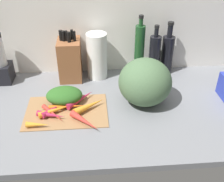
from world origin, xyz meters
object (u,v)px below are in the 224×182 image
object	(u,v)px
carrot_4	(56,110)
bottle_0	(139,51)
carrot_8	(53,113)
paper_towel_roll	(97,56)
winter_squash	(145,82)
bottle_2	(167,53)
carrot_0	(51,115)
bottle_1	(154,56)
knife_block	(70,59)
carrot_1	(37,125)
cutting_board	(67,111)
carrot_3	(53,109)
carrot_5	(89,106)
carrot_2	(85,121)
carrot_7	(81,99)
carrot_6	(68,106)

from	to	relation	value
carrot_4	bottle_0	world-z (taller)	bottle_0
carrot_8	bottle_0	distance (cm)	60.13
carrot_4	paper_towel_roll	bearing A→B (deg)	58.79
winter_squash	bottle_2	world-z (taller)	bottle_2
carrot_0	bottle_1	bearing A→B (deg)	34.07
carrot_0	knife_block	bearing A→B (deg)	78.67
paper_towel_roll	carrot_1	bearing A→B (deg)	-122.18
carrot_1	bottle_0	size ratio (longest dim) A/B	0.28
paper_towel_roll	carrot_4	bearing A→B (deg)	-121.21
cutting_board	carrot_4	distance (cm)	5.27
bottle_1	carrot_0	bearing A→B (deg)	-145.93
carrot_3	carrot_5	world-z (taller)	carrot_5
carrot_2	knife_block	size ratio (longest dim) A/B	0.59
carrot_2	bottle_0	bearing A→B (deg)	54.75
carrot_5	winter_squash	distance (cm)	29.13
carrot_3	bottle_2	bearing A→B (deg)	29.56
carrot_7	bottle_0	world-z (taller)	bottle_0
carrot_2	carrot_6	xyz separation A→B (cm)	(-8.24, 12.34, -0.47)
carrot_3	carrot_4	distance (cm)	1.70
carrot_1	paper_towel_roll	size ratio (longest dim) A/B	0.38
carrot_0	carrot_1	world-z (taller)	carrot_0
carrot_2	winter_squash	bearing A→B (deg)	28.66
carrot_6	winter_squash	bearing A→B (deg)	5.68
carrot_7	paper_towel_roll	bearing A→B (deg)	70.37
carrot_1	carrot_5	bearing A→B (deg)	26.98
carrot_5	carrot_8	size ratio (longest dim) A/B	1.05
carrot_7	knife_block	world-z (taller)	knife_block
carrot_5	bottle_1	world-z (taller)	bottle_1
carrot_8	carrot_5	bearing A→B (deg)	12.78
carrot_3	bottle_0	distance (cm)	58.76
cutting_board	paper_towel_roll	world-z (taller)	paper_towel_roll
cutting_board	carrot_8	world-z (taller)	carrot_8
carrot_7	winter_squash	xyz separation A→B (cm)	(31.60, -1.51, 9.21)
knife_block	paper_towel_roll	size ratio (longest dim) A/B	1.09
bottle_0	carrot_2	bearing A→B (deg)	-125.25
carrot_5	bottle_1	size ratio (longest dim) A/B	0.56
carrot_3	carrot_6	distance (cm)	7.30
carrot_0	carrot_3	distance (cm)	4.25
carrot_1	carrot_4	distance (cm)	12.23
knife_block	bottle_0	distance (cm)	39.14
carrot_4	paper_towel_roll	size ratio (longest dim) A/B	0.64
carrot_4	carrot_2	bearing A→B (deg)	-35.28
carrot_1	bottle_1	xyz separation A→B (cm)	(60.31, 43.53, 10.34)
carrot_0	bottle_1	world-z (taller)	bottle_1
carrot_8	bottle_2	xyz separation A→B (cm)	(62.71, 38.49, 10.31)
carrot_8	winter_squash	size ratio (longest dim) A/B	0.62
carrot_0	carrot_8	xyz separation A→B (cm)	(0.69, 1.53, -0.33)
carrot_2	bottle_0	world-z (taller)	bottle_0
carrot_3	carrot_0	bearing A→B (deg)	-93.91
cutting_board	winter_squash	world-z (taller)	winter_squash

